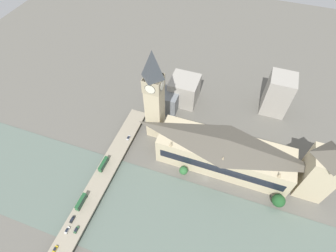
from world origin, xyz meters
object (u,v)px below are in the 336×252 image
Objects in this scene: road_bridge at (93,194)px; double_decker_bus_rear at (81,202)px; car_northbound_lead at (76,230)px; parliament_hall at (224,153)px; car_southbound_mid at (72,219)px; car_southbound_tail at (67,230)px; car_northbound_tail at (55,249)px; double_decker_bus_mid at (103,164)px; clock_tower at (154,95)px; victoria_tower at (320,171)px; car_southbound_lead at (128,138)px.

double_decker_bus_rear is (-8.64, 3.18, 3.48)m from road_bridge.
road_bridge is 35.96× the size of car_northbound_lead.
parliament_hall reaches higher than car_southbound_mid.
road_bridge is at bearing -5.18° from car_southbound_tail.
double_decker_bus_mid is at bearing -0.26° from car_northbound_tail.
clock_tower is at bearing -27.47° from double_decker_bus_mid.
road_bridge is (-54.84, 138.81, -21.08)m from victoria_tower.
double_decker_bus_rear reaches higher than car_southbound_tail.
victoria_tower is (0.06, -60.74, 9.36)m from parliament_hall.
double_decker_bus_rear is at bearing 162.51° from clock_tower.
car_northbound_tail is at bearing -179.95° from double_decker_bus_rear.
car_southbound_mid is (-42.21, 0.29, -1.89)m from double_decker_bus_mid.
clock_tower is 120.02m from victoria_tower.
car_northbound_lead is 7.61m from car_southbound_mid.
car_northbound_tail is at bearing 157.16° from car_northbound_lead.
road_bridge is 40.92× the size of car_northbound_tail.
double_decker_bus_mid is 61.04m from car_northbound_tail.
victoria_tower is 136.73m from car_southbound_lead.
car_northbound_lead is (-79.95, 75.34, -10.19)m from parliament_hall.
car_northbound_tail reaches higher than road_bridge.
car_southbound_tail is at bearing -177.82° from double_decker_bus_rear.
road_bridge is at bearing 162.86° from clock_tower.
road_bridge is 14.15× the size of double_decker_bus_rear.
car_southbound_tail is at bearing -179.53° from double_decker_bus_mid.
victoria_tower reaches higher than car_southbound_lead.
road_bridge is 35.34× the size of car_southbound_tail.
parliament_hall is at bearing -102.31° from clock_tower.
clock_tower is 87.06m from double_decker_bus_rear.
double_decker_bus_rear is at bearing 2.18° from car_southbound_tail.
car_southbound_mid is at bearing 132.77° from parliament_hall.
parliament_hall is 124.61m from car_northbound_tail.
clock_tower is at bearing 83.98° from victoria_tower.
clock_tower is at bearing -17.14° from road_bridge.
double_decker_bus_mid is at bearing 167.46° from car_southbound_lead.
parliament_hall reaches higher than car_northbound_lead.
car_southbound_lead is at bearing -4.42° from car_southbound_tail.
car_northbound_tail is 0.82× the size of car_southbound_mid.
victoria_tower reaches higher than double_decker_bus_mid.
road_bridge is 25.36m from car_northbound_lead.
victoria_tower is 171.38m from car_northbound_tail.
victoria_tower is 11.85× the size of car_northbound_lead.
car_northbound_lead is (-92.46, 18.01, -37.16)m from clock_tower.
car_southbound_tail reaches higher than road_bridge.
parliament_hall is 1.19× the size of clock_tower.
car_northbound_lead is at bearing 168.97° from clock_tower.
double_decker_bus_rear is 2.38× the size of car_southbound_mid.
clock_tower reaches higher than car_northbound_tail.
victoria_tower is 4.49× the size of double_decker_bus_mid.
victoria_tower is 11.12× the size of car_southbound_mid.
double_decker_bus_mid is 3.00× the size of car_northbound_tail.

